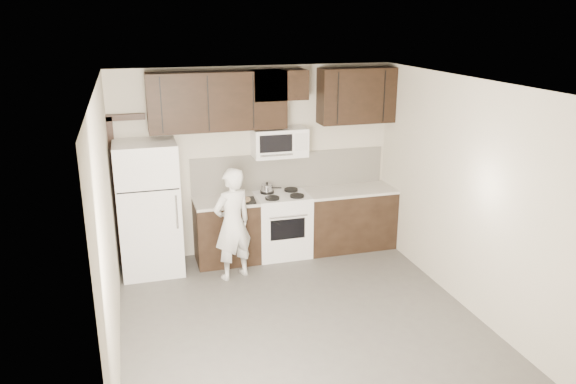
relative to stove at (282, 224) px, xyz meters
name	(u,v)px	position (x,y,z in m)	size (l,w,h in m)	color
floor	(302,323)	(-0.30, -1.94, -0.46)	(4.50, 4.50, 0.00)	#514F4C
back_wall	(256,161)	(-0.30, 0.31, 0.89)	(4.00, 4.00, 0.00)	beige
ceiling	(304,84)	(-0.30, -1.94, 2.24)	(4.50, 4.50, 0.00)	white
counter_run	(302,223)	(0.30, 0.00, 0.00)	(2.95, 0.64, 0.91)	black
stove	(282,224)	(0.00, 0.00, 0.00)	(0.76, 0.66, 0.94)	white
backsplash	(290,170)	(0.20, 0.30, 0.72)	(2.90, 0.02, 0.54)	silver
upper_cabinets	(272,97)	(-0.09, 0.14, 1.82)	(3.48, 0.35, 0.78)	black
microwave	(279,142)	(0.00, 0.12, 1.19)	(0.76, 0.42, 0.40)	white
refrigerator	(149,208)	(-1.85, -0.05, 0.44)	(0.80, 0.76, 1.80)	white
door_trim	(118,179)	(-2.22, 0.27, 0.79)	(0.50, 0.08, 2.12)	black
saucepan	(267,188)	(-0.18, 0.15, 0.52)	(0.28, 0.18, 0.16)	silver
baking_tray	(241,201)	(-0.62, -0.14, 0.46)	(0.40, 0.30, 0.02)	black
pizza	(241,199)	(-0.62, -0.14, 0.48)	(0.27, 0.27, 0.02)	#D0B98B
person	(232,224)	(-0.82, -0.55, 0.30)	(0.55, 0.36, 1.51)	white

